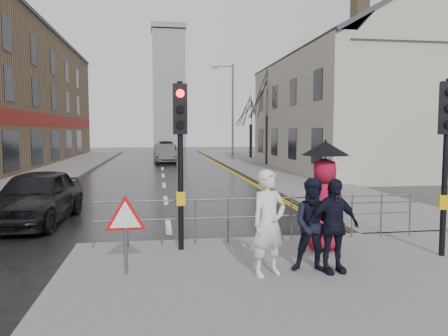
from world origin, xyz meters
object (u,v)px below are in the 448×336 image
object	(u,v)px
pedestrian_b	(315,225)
pedestrian_d	(333,226)
pedestrian_a	(269,223)
car_mid	(165,154)
car_parked	(36,197)
pedestrian_with_umbrella	(324,193)

from	to	relation	value
pedestrian_b	pedestrian_d	bearing A→B (deg)	3.49
pedestrian_a	car_mid	bearing A→B (deg)	71.65
car_parked	car_mid	size ratio (longest dim) A/B	0.97
pedestrian_with_umbrella	car_parked	xyz separation A→B (m)	(-6.67, 4.30, -0.56)
pedestrian_b	car_mid	world-z (taller)	pedestrian_b
car_parked	car_mid	bearing A→B (deg)	84.85
pedestrian_a	car_parked	distance (m)	7.65
pedestrian_with_umbrella	pedestrian_d	xyz separation A→B (m)	(-0.37, -1.34, -0.36)
pedestrian_a	pedestrian_with_umbrella	size ratio (longest dim) A/B	0.80
pedestrian_d	car_parked	world-z (taller)	pedestrian_d
pedestrian_with_umbrella	pedestrian_b	bearing A→B (deg)	-117.65
pedestrian_a	car_parked	world-z (taller)	pedestrian_a
pedestrian_b	car_mid	bearing A→B (deg)	110.92
pedestrian_with_umbrella	pedestrian_d	bearing A→B (deg)	-105.36
pedestrian_a	pedestrian_with_umbrella	bearing A→B (deg)	20.63
pedestrian_with_umbrella	car_mid	bearing A→B (deg)	96.06
pedestrian_with_umbrella	car_parked	bearing A→B (deg)	147.17
pedestrian_a	pedestrian_b	size ratio (longest dim) A/B	1.10
pedestrian_d	car_parked	xyz separation A→B (m)	(-6.30, 5.64, -0.20)
pedestrian_with_umbrella	car_mid	world-z (taller)	pedestrian_with_umbrella
pedestrian_a	car_mid	distance (m)	27.99
pedestrian_d	car_mid	xyz separation A→B (m)	(-2.46, 27.96, -0.21)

